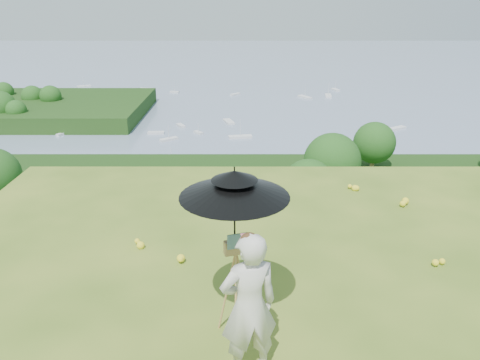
# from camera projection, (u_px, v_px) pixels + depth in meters

# --- Properties ---
(forest_slope) EXTENTS (140.00, 56.00, 22.00)m
(forest_slope) POSITION_uv_depth(u_px,v_px,m) (258.00, 340.00, 48.14)
(forest_slope) COLOR black
(forest_slope) RESTS_ON bay_water
(shoreline_tier) EXTENTS (170.00, 28.00, 8.00)m
(shoreline_tier) POSITION_uv_depth(u_px,v_px,m) (250.00, 225.00, 87.95)
(shoreline_tier) COLOR #6A6354
(shoreline_tier) RESTS_ON bay_water
(bay_water) EXTENTS (700.00, 700.00, 0.00)m
(bay_water) POSITION_uv_depth(u_px,v_px,m) (244.00, 77.00, 240.96)
(bay_water) COLOR slate
(bay_water) RESTS_ON ground
(peninsula) EXTENTS (90.00, 60.00, 12.00)m
(peninsula) POSITION_uv_depth(u_px,v_px,m) (27.00, 101.00, 159.98)
(peninsula) COLOR black
(peninsula) RESTS_ON bay_water
(slope_trees) EXTENTS (110.00, 50.00, 6.00)m
(slope_trees) POSITION_uv_depth(u_px,v_px,m) (260.00, 218.00, 43.06)
(slope_trees) COLOR #204D17
(slope_trees) RESTS_ON forest_slope
(harbor_town) EXTENTS (110.00, 22.00, 5.00)m
(harbor_town) POSITION_uv_depth(u_px,v_px,m) (250.00, 193.00, 85.59)
(harbor_town) COLOR silver
(harbor_town) RESTS_ON shoreline_tier
(moored_boats) EXTENTS (140.00, 140.00, 0.70)m
(moored_boats) POSITION_uv_depth(u_px,v_px,m) (210.00, 110.00, 167.23)
(moored_boats) COLOR silver
(moored_boats) RESTS_ON bay_water
(painter) EXTENTS (0.72, 0.58, 1.72)m
(painter) POSITION_uv_depth(u_px,v_px,m) (249.00, 306.00, 4.90)
(painter) COLOR beige
(painter) RESTS_ON ground
(field_easel) EXTENTS (0.68, 0.68, 1.43)m
(field_easel) POSITION_uv_depth(u_px,v_px,m) (236.00, 285.00, 5.51)
(field_easel) COLOR #AA7F47
(field_easel) RESTS_ON ground
(sun_umbrella) EXTENTS (1.57, 1.57, 1.02)m
(sun_umbrella) POSITION_uv_depth(u_px,v_px,m) (235.00, 210.00, 5.18)
(sun_umbrella) COLOR black
(sun_umbrella) RESTS_ON field_easel
(painter_cap) EXTENTS (0.24, 0.27, 0.10)m
(painter_cap) POSITION_uv_depth(u_px,v_px,m) (249.00, 238.00, 4.61)
(painter_cap) COLOR #DD7984
(painter_cap) RESTS_ON painter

